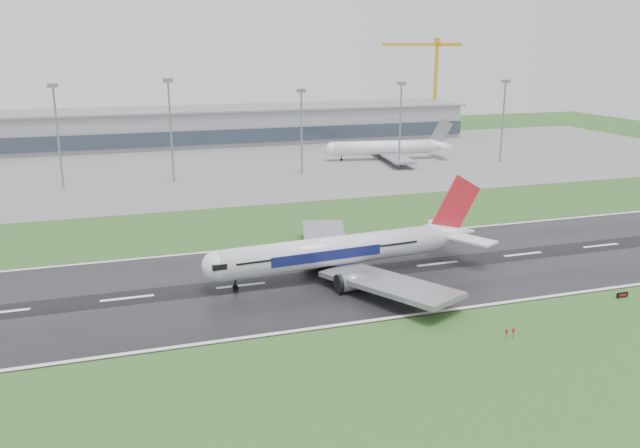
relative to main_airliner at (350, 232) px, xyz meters
name	(u,v)px	position (x,y,z in m)	size (l,w,h in m)	color
ground	(344,274)	(-1.09, 0.11, -8.48)	(520.00, 520.00, 0.00)	#27511D
runway	(344,274)	(-1.09, 0.11, -8.43)	(400.00, 45.00, 0.10)	black
apron	(229,165)	(-1.09, 125.11, -8.44)	(400.00, 130.00, 0.08)	slate
terminal	(205,127)	(-1.09, 185.11, -0.98)	(240.00, 36.00, 15.00)	gray
main_airliner	(350,232)	(0.00, 0.00, 0.00)	(56.78, 54.08, 16.76)	silver
parked_airliner	(387,140)	(59.64, 118.50, -0.92)	(51.07, 47.55, 14.97)	white
tower_crane	(435,85)	(122.32, 200.11, 14.77)	(47.31, 2.58, 46.51)	orange
runway_sign	(622,295)	(40.87, -26.00, -7.96)	(2.30, 0.26, 1.04)	black
floodmast_1	(58,139)	(-56.92, 100.11, 6.82)	(0.64, 0.64, 30.61)	gray
floodmast_2	(171,133)	(-23.44, 100.11, 7.31)	(0.64, 0.64, 31.58)	gray
floodmast_3	(302,134)	(19.79, 100.11, 5.31)	(0.64, 0.64, 27.58)	gray
floodmast_4	(400,127)	(56.27, 100.11, 6.19)	(0.64, 0.64, 29.35)	gray
floodmast_5	(503,123)	(98.25, 100.11, 6.26)	(0.64, 0.64, 29.48)	gray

